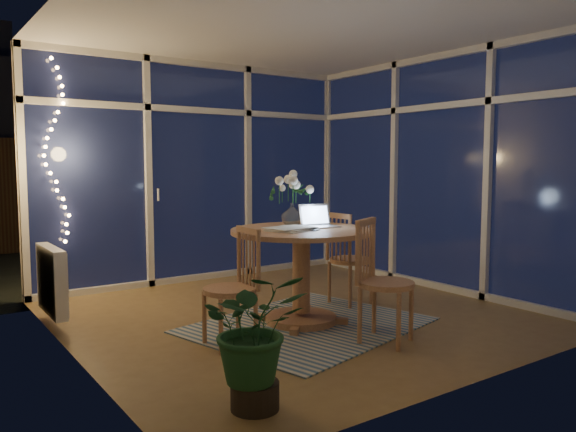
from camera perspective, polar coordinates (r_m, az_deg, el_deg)
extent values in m
plane|color=brown|center=(5.31, 0.74, -9.94)|extent=(4.00, 4.00, 0.00)
plane|color=white|center=(5.27, 0.78, 18.51)|extent=(4.00, 4.00, 0.00)
cube|color=white|center=(6.85, -9.08, 4.43)|extent=(4.00, 0.04, 2.60)
cube|color=white|center=(3.69, 19.22, 3.49)|extent=(4.00, 0.04, 2.60)
cube|color=white|center=(4.28, -21.59, 3.63)|extent=(0.04, 4.00, 2.60)
cube|color=white|center=(6.50, 15.27, 4.26)|extent=(0.04, 4.00, 2.60)
cube|color=white|center=(6.82, -8.93, 4.43)|extent=(4.00, 0.10, 2.60)
cube|color=white|center=(6.47, 15.04, 4.26)|extent=(0.10, 4.00, 2.60)
cube|color=silver|center=(5.27, -22.90, -6.03)|extent=(0.10, 0.70, 0.58)
cube|color=black|center=(9.91, -13.95, -3.30)|extent=(12.00, 6.00, 0.10)
cube|color=#351E13|center=(10.13, -17.73, 2.24)|extent=(11.00, 0.08, 1.80)
cube|color=#32343C|center=(13.11, -20.57, 8.49)|extent=(7.00, 3.00, 2.20)
sphere|color=black|center=(7.93, -18.65, -1.83)|extent=(0.90, 0.90, 0.90)
cube|color=beige|center=(4.96, 2.04, -11.01)|extent=(2.21, 1.93, 0.01)
cylinder|color=#8E5E40|center=(4.93, 1.36, -6.15)|extent=(1.48, 1.48, 0.84)
cube|color=#8E5E40|center=(4.33, -5.96, -7.18)|extent=(0.44, 0.44, 0.93)
cube|color=#8E5E40|center=(5.62, 6.37, -4.24)|extent=(0.46, 0.46, 0.94)
cube|color=#8E5E40|center=(4.46, 9.96, -6.49)|extent=(0.61, 0.61, 0.98)
imported|color=silver|center=(5.12, 0.42, 0.19)|extent=(0.24, 0.24, 0.21)
imported|color=white|center=(5.15, 2.60, -0.75)|extent=(0.18, 0.18, 0.04)
cube|color=silver|center=(4.79, 0.32, -1.29)|extent=(0.46, 0.40, 0.02)
cube|color=black|center=(4.75, 2.75, -1.43)|extent=(0.12, 0.10, 0.01)
imported|color=#1A4B24|center=(3.26, -3.41, -12.89)|extent=(0.67, 0.63, 0.76)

